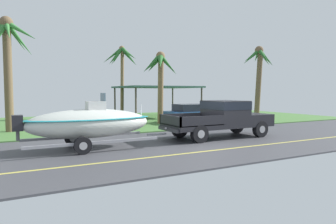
{
  "coord_description": "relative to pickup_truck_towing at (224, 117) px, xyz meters",
  "views": [
    {
      "loc": [
        -7.58,
        -11.13,
        2.26
      ],
      "look_at": [
        -0.94,
        1.47,
        1.3
      ],
      "focal_mm": 32.19,
      "sensor_mm": 36.0,
      "label": 1
    }
  ],
  "objects": [
    {
      "name": "pickup_truck_towing",
      "position": [
        0.0,
        0.0,
        0.0
      ],
      "size": [
        5.76,
        2.05,
        1.82
      ],
      "color": "black",
      "rests_on": "ground"
    },
    {
      "name": "palm_tree_mid",
      "position": [
        -0.81,
        12.85,
        3.86
      ],
      "size": [
        3.19,
        3.38,
        6.18
      ],
      "color": "brown",
      "rests_on": "ground"
    },
    {
      "name": "boat_on_trailer",
      "position": [
        -6.71,
        -0.0,
        0.0
      ],
      "size": [
        6.13,
        2.2,
        2.21
      ],
      "color": "gray",
      "rests_on": "ground"
    },
    {
      "name": "parked_sedan_near",
      "position": [
        2.33,
        6.42,
        -0.35
      ],
      "size": [
        4.37,
        1.87,
        1.38
      ],
      "color": "#234C89",
      "rests_on": "ground"
    },
    {
      "name": "ground",
      "position": [
        -1.88,
        7.59,
        -1.03
      ],
      "size": [
        36.0,
        22.0,
        0.11
      ],
      "color": "#424247"
    },
    {
      "name": "palm_tree_far_left",
      "position": [
        -0.31,
        6.65,
        2.67
      ],
      "size": [
        3.03,
        3.08,
        5.02
      ],
      "color": "brown",
      "rests_on": "ground"
    },
    {
      "name": "carport_awning",
      "position": [
        1.94,
        11.81,
        1.6
      ],
      "size": [
        6.45,
        5.6,
        2.74
      ],
      "color": "#4C4238",
      "rests_on": "ground"
    },
    {
      "name": "palm_tree_near_right",
      "position": [
        -9.49,
        6.84,
        3.53
      ],
      "size": [
        3.36,
        3.0,
        6.36
      ],
      "color": "brown",
      "rests_on": "ground"
    },
    {
      "name": "palm_tree_near_left",
      "position": [
        8.2,
        6.04,
        3.15
      ],
      "size": [
        3.06,
        3.25,
        5.9
      ],
      "color": "brown",
      "rests_on": "ground"
    }
  ]
}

